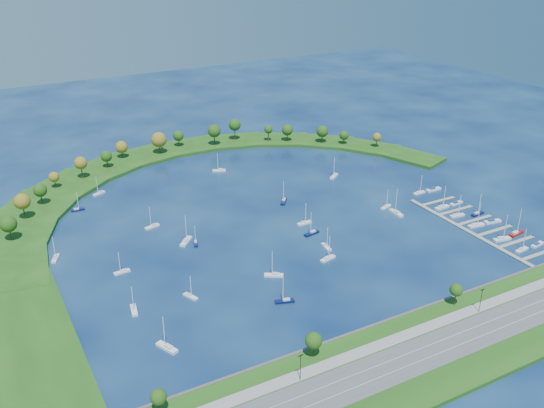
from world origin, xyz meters
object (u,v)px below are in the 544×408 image
moored_boat_12 (122,271)px  moored_boat_16 (285,300)px  docked_boat_3 (516,233)px  docked_boat_5 (492,221)px  moored_boat_7 (55,258)px  docked_boat_9 (456,203)px  moored_boat_0 (99,193)px  moored_boat_6 (304,222)px  moored_boat_2 (78,209)px  moored_boat_15 (328,258)px  docked_boat_7 (477,213)px  docked_boat_4 (476,225)px  moored_boat_5 (326,246)px  docked_boat_0 (522,249)px  moored_boat_20 (134,309)px  moored_boat_19 (167,347)px  docked_boat_8 (442,207)px  moored_boat_8 (274,274)px  docked_boat_6 (457,215)px  moored_boat_10 (190,296)px  docked_boat_11 (433,189)px  docked_boat_1 (537,244)px  moored_boat_18 (312,233)px  docked_boat_10 (419,192)px  moored_boat_1 (396,212)px  moored_boat_17 (186,241)px  moored_boat_9 (219,170)px  docked_boat_2 (502,239)px  moored_boat_3 (334,175)px  moored_boat_4 (386,206)px  dock_system (478,227)px  moored_boat_11 (152,226)px  moored_boat_14 (284,201)px

moored_boat_12 → moored_boat_16: (50.53, -53.06, 0.03)m
docked_boat_3 → docked_boat_5: 14.92m
moored_boat_7 → docked_boat_9: (200.60, -42.16, -0.27)m
moored_boat_0 → moored_boat_6: moored_boat_6 is taller
moored_boat_2 → docked_boat_5: size_ratio=1.10×
moored_boat_15 → docked_boat_5: moored_boat_15 is taller
moored_boat_7 → docked_boat_7: bearing=-82.3°
moored_boat_12 → docked_boat_4: 172.04m
moored_boat_5 → docked_boat_3: 93.94m
moored_boat_16 → docked_boat_0: size_ratio=1.04×
moored_boat_20 → moored_boat_2: bearing=-170.5°
moored_boat_19 → docked_boat_8: size_ratio=1.04×
moored_boat_8 → docked_boat_6: moored_boat_8 is taller
moored_boat_10 → docked_boat_11: bearing=79.4°
docked_boat_9 → docked_boat_4: bearing=-119.5°
docked_boat_1 → moored_boat_15: bearing=150.2°
moored_boat_18 → docked_boat_3: (86.71, -47.78, 0.04)m
moored_boat_6 → docked_boat_4: size_ratio=0.87×
moored_boat_7 → moored_boat_10: moored_boat_7 is taller
docked_boat_5 → docked_boat_10: size_ratio=0.86×
moored_boat_1 → docked_boat_10: (28.08, 14.44, -0.08)m
moored_boat_6 → docked_boat_0: moored_boat_6 is taller
moored_boat_18 → moored_boat_16: bearing=36.9°
moored_boat_17 → docked_boat_7: moored_boat_17 is taller
docked_boat_3 → moored_boat_17: bearing=146.2°
docked_boat_7 → moored_boat_10: bearing=173.4°
moored_boat_9 → moored_boat_20: size_ratio=1.02×
docked_boat_1 → docked_boat_2: size_ratio=0.62×
moored_boat_1 → docked_boat_7: 41.81m
moored_boat_1 → moored_boat_3: bearing=2.0°
moored_boat_19 → docked_boat_2: (167.63, 1.10, -0.01)m
docked_boat_4 → moored_boat_16: bearing=-167.5°
moored_boat_8 → docked_boat_3: 123.50m
moored_boat_4 → moored_boat_17: (-107.23, 14.47, 0.10)m
moored_boat_4 → moored_boat_15: (-57.34, -31.16, 0.03)m
moored_boat_0 → moored_boat_3: 135.86m
docked_boat_0 → docked_boat_8: 52.24m
docked_boat_9 → dock_system: bearing=-118.7°
moored_boat_17 → docked_boat_9: (143.27, -28.98, -0.36)m
moored_boat_11 → moored_boat_16: bearing=90.9°
moored_boat_8 → docked_boat_4: size_ratio=0.92×
moored_boat_16 → docked_boat_3: (127.07, -3.52, 0.06)m
moored_boat_3 → moored_boat_5: size_ratio=1.18×
moored_boat_17 → docked_boat_4: 143.15m
moored_boat_1 → moored_boat_3: (0.22, 57.66, -0.03)m
moored_boat_1 → moored_boat_2: 166.60m
moored_boat_3 → moored_boat_8: bearing=7.5°
docked_boat_0 → moored_boat_20: bearing=160.3°
moored_boat_5 → moored_boat_14: 54.16m
moored_boat_6 → moored_boat_12: 93.57m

